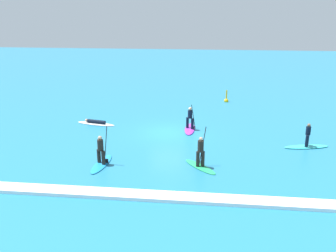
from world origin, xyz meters
The scene contains 8 objects.
ground_plane centered at (0.00, 0.00, 0.00)m, with size 120.00×120.00×0.00m, color teal.
surfer_on_purple_board centered at (1.58, 0.83, 0.41)m, with size 0.84×2.81×2.00m.
surfer_on_teal_board centered at (9.48, -2.03, 0.34)m, with size 3.09×1.34×1.65m.
surfer_on_green_board centered at (2.55, -5.99, 0.59)m, with size 2.18×2.35×2.37m.
surfer_on_white_board centered at (-5.99, 1.40, 0.11)m, with size 3.34×1.42×0.35m.
surfer_on_blue_board centered at (-3.24, -6.26, 0.47)m, with size 0.97×2.90×2.38m.
marker_buoy centered at (4.70, 10.00, 0.22)m, with size 0.43×0.43×1.28m.
wave_crest centered at (0.00, -9.82, 0.09)m, with size 18.85×0.90×0.18m, color white.
Camera 1 is at (2.84, -25.17, 8.67)m, focal length 38.40 mm.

